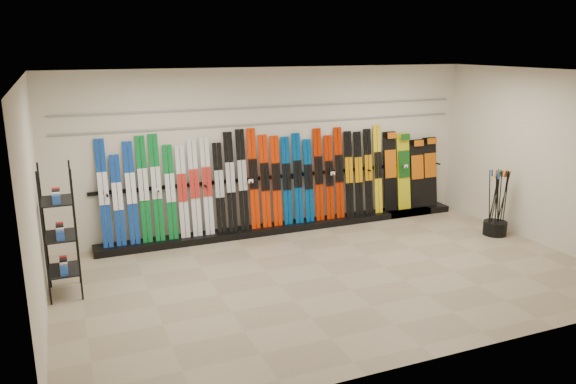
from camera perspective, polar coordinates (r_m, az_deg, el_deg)
name	(u,v)px	position (r m, az deg, el deg)	size (l,w,h in m)	color
floor	(334,276)	(8.60, 4.66, -8.47)	(8.00, 8.00, 0.00)	gray
back_wall	(274,150)	(10.36, -1.47, 4.27)	(8.00, 8.00, 0.00)	beige
left_wall	(34,209)	(7.27, -24.43, -1.62)	(5.00, 5.00, 0.00)	beige
right_wall	(545,158)	(10.55, 24.62, 3.12)	(5.00, 5.00, 0.00)	beige
ceiling	(338,73)	(7.91, 5.12, 11.92)	(8.00, 8.00, 0.00)	silver
ski_rack_base	(289,226)	(10.60, 0.14, -3.52)	(8.00, 0.40, 0.12)	black
skis	(253,182)	(10.17, -3.56, 0.98)	(5.38, 0.26, 1.82)	#103B98
snowboards	(410,172)	(11.72, 12.31, 1.98)	(1.26, 0.24, 1.59)	black
accessory_rack	(60,231)	(8.27, -22.15, -3.71)	(0.40, 0.60, 1.83)	black
pole_bin	(495,228)	(10.98, 20.28, -3.45)	(0.42, 0.42, 0.25)	black
ski_poles	(497,203)	(10.86, 20.50, -1.01)	(0.36, 0.30, 1.18)	black
slatwall_rail_0	(274,123)	(10.26, -1.45, 7.00)	(7.60, 0.02, 0.03)	gray
slatwall_rail_1	(274,107)	(10.23, -1.46, 8.67)	(7.60, 0.02, 0.03)	gray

